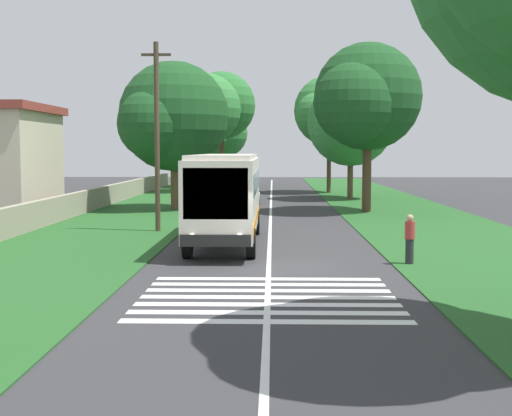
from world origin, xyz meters
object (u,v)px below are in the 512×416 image
(roadside_tree_left_1, at_px, (220,107))
(roadside_tree_right_0, at_px, (327,113))
(coach_bus, at_px, (226,193))
(pedestrian, at_px, (410,238))
(trailing_car_1, at_px, (246,192))
(roadside_tree_left_2, at_px, (171,119))
(trailing_car_0, at_px, (247,197))
(roadside_tree_left_0, at_px, (204,111))
(roadside_tree_right_2, at_px, (349,125))
(roadside_tree_left_3, at_px, (221,134))
(utility_pole, at_px, (157,134))
(roadside_tree_right_1, at_px, (364,100))

(roadside_tree_left_1, height_order, roadside_tree_right_0, roadside_tree_left_1)
(coach_bus, bearing_deg, pedestrian, -128.07)
(trailing_car_1, height_order, roadside_tree_left_2, roadside_tree_left_2)
(trailing_car_0, height_order, roadside_tree_left_1, roadside_tree_left_1)
(trailing_car_1, distance_m, roadside_tree_left_0, 13.82)
(roadside_tree_left_0, xyz_separation_m, roadside_tree_right_2, (-9.19, -12.36, -1.62))
(trailing_car_1, relative_size, roadside_tree_left_2, 0.45)
(coach_bus, distance_m, roadside_tree_left_2, 18.08)
(coach_bus, distance_m, roadside_tree_left_0, 37.08)
(trailing_car_0, relative_size, trailing_car_1, 1.00)
(trailing_car_0, relative_size, roadside_tree_left_2, 0.45)
(trailing_car_0, distance_m, roadside_tree_left_2, 7.60)
(coach_bus, distance_m, pedestrian, 8.48)
(coach_bus, xyz_separation_m, roadside_tree_left_3, (54.16, 4.16, 3.61))
(roadside_tree_left_0, distance_m, utility_pole, 32.11)
(roadside_tree_right_2, bearing_deg, roadside_tree_left_1, 32.95)
(coach_bus, height_order, roadside_tree_right_0, roadside_tree_right_0)
(roadside_tree_left_2, xyz_separation_m, roadside_tree_left_3, (37.12, -0.54, -0.18))
(trailing_car_0, relative_size, roadside_tree_left_0, 0.39)
(trailing_car_1, bearing_deg, utility_pole, 170.52)
(roadside_tree_right_0, bearing_deg, roadside_tree_right_1, -177.86)
(trailing_car_1, distance_m, pedestrian, 31.13)
(roadside_tree_right_1, relative_size, roadside_tree_right_2, 1.12)
(roadside_tree_right_1, height_order, pedestrian, roadside_tree_right_1)
(roadside_tree_left_0, xyz_separation_m, pedestrian, (-41.59, -11.04, -6.59))
(roadside_tree_left_0, xyz_separation_m, utility_pole, (-31.97, -0.86, -2.84))
(roadside_tree_left_1, relative_size, roadside_tree_left_3, 1.36)
(roadside_tree_left_3, relative_size, roadside_tree_right_0, 0.83)
(coach_bus, distance_m, trailing_car_0, 19.67)
(trailing_car_0, relative_size, roadside_tree_left_3, 0.49)
(trailing_car_1, bearing_deg, roadside_tree_right_2, -75.96)
(roadside_tree_right_0, relative_size, roadside_tree_right_2, 1.12)
(roadside_tree_left_3, distance_m, pedestrian, 60.49)
(pedestrian, bearing_deg, coach_bus, 51.93)
(roadside_tree_right_0, xyz_separation_m, roadside_tree_right_2, (-8.36, -1.06, -1.37))
(roadside_tree_left_3, height_order, pedestrian, roadside_tree_left_3)
(trailing_car_0, height_order, roadside_tree_left_0, roadside_tree_left_0)
(trailing_car_0, height_order, roadside_tree_right_2, roadside_tree_right_2)
(roadside_tree_left_3, height_order, roadside_tree_right_1, roadside_tree_right_1)
(roadside_tree_left_0, relative_size, roadside_tree_left_1, 0.91)
(roadside_tree_left_2, bearing_deg, roadside_tree_left_0, -0.78)
(roadside_tree_left_0, relative_size, roadside_tree_right_2, 1.16)
(roadside_tree_left_1, bearing_deg, pedestrian, -168.55)
(trailing_car_0, bearing_deg, trailing_car_1, 2.45)
(roadside_tree_left_3, distance_m, roadside_tree_right_2, 29.52)
(roadside_tree_left_1, xyz_separation_m, roadside_tree_left_3, (9.25, 0.62, -2.58))
(roadside_tree_left_1, bearing_deg, roadside_tree_left_2, 177.60)
(pedestrian, bearing_deg, roadside_tree_left_3, 10.28)
(roadside_tree_right_2, bearing_deg, roadside_tree_right_1, 178.48)
(trailing_car_0, xyz_separation_m, roadside_tree_left_1, (25.29, 3.67, 7.67))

